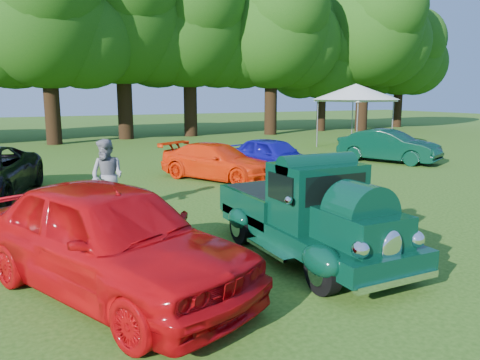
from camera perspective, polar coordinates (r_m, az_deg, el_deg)
name	(u,v)px	position (r m, az deg, el deg)	size (l,w,h in m)	color
ground	(262,265)	(8.42, 2.75, -10.27)	(120.00, 120.00, 0.00)	#284D11
hero_pickup	(309,216)	(8.73, 8.43, -4.32)	(2.11, 4.54, 1.77)	black
red_convertible	(110,238)	(7.30, -15.56, -6.80)	(2.03, 5.05, 1.72)	#BB080C
back_car_orange	(218,162)	(16.47, -2.76, 2.26)	(1.76, 4.32, 1.25)	#F52E08
back_car_blue	(273,156)	(17.67, 4.04, 2.97)	(1.59, 3.96, 1.35)	#100D95
back_car_green	(389,146)	(21.62, 17.67, 3.97)	(1.50, 4.31, 1.42)	black
spectator_grey	(107,177)	(12.15, -15.89, 0.41)	(0.91, 0.71, 1.88)	gray
canopy_tent	(356,92)	(26.84, 13.94, 10.35)	(5.34, 5.34, 3.51)	silver
tree_line	(71,21)	(31.38, -19.91, 17.77)	(63.27, 11.07, 12.45)	black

